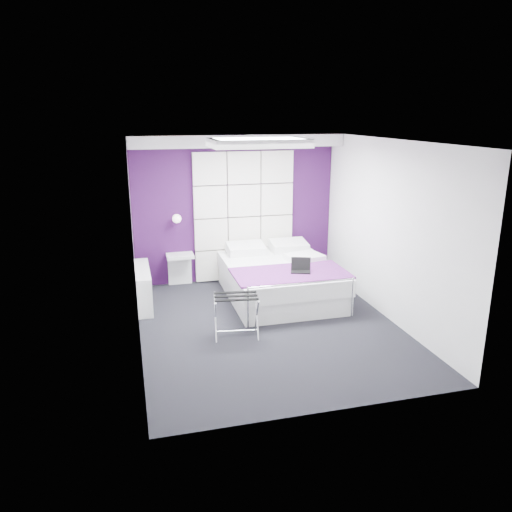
{
  "coord_description": "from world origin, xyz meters",
  "views": [
    {
      "loc": [
        -1.84,
        -6.34,
        2.95
      ],
      "look_at": [
        -0.1,
        0.35,
        0.96
      ],
      "focal_mm": 35.0,
      "sensor_mm": 36.0,
      "label": 1
    }
  ],
  "objects_px": {
    "laptop": "(300,268)",
    "luggage_rack": "(236,316)",
    "wall_lamp": "(177,218)",
    "radiator": "(143,287)",
    "bed": "(280,279)",
    "nightstand": "(180,256)"
  },
  "relations": [
    {
      "from": "bed",
      "to": "luggage_rack",
      "type": "xyz_separation_m",
      "value": [
        -1.01,
        -1.26,
        -0.03
      ]
    },
    {
      "from": "radiator",
      "to": "laptop",
      "type": "xyz_separation_m",
      "value": [
        2.34,
        -0.74,
        0.35
      ]
    },
    {
      "from": "nightstand",
      "to": "wall_lamp",
      "type": "bearing_deg",
      "value": 123.59
    },
    {
      "from": "luggage_rack",
      "to": "bed",
      "type": "bearing_deg",
      "value": 59.65
    },
    {
      "from": "radiator",
      "to": "bed",
      "type": "height_order",
      "value": "bed"
    },
    {
      "from": "radiator",
      "to": "bed",
      "type": "bearing_deg",
      "value": -5.67
    },
    {
      "from": "laptop",
      "to": "luggage_rack",
      "type": "bearing_deg",
      "value": -128.36
    },
    {
      "from": "wall_lamp",
      "to": "laptop",
      "type": "bearing_deg",
      "value": -41.47
    },
    {
      "from": "radiator",
      "to": "luggage_rack",
      "type": "distance_m",
      "value": 1.89
    },
    {
      "from": "bed",
      "to": "laptop",
      "type": "height_order",
      "value": "laptop"
    },
    {
      "from": "wall_lamp",
      "to": "radiator",
      "type": "relative_size",
      "value": 0.12
    },
    {
      "from": "luggage_rack",
      "to": "laptop",
      "type": "bearing_deg",
      "value": 40.4
    },
    {
      "from": "luggage_rack",
      "to": "wall_lamp",
      "type": "bearing_deg",
      "value": 111.86
    },
    {
      "from": "radiator",
      "to": "bed",
      "type": "xyz_separation_m",
      "value": [
        2.18,
        -0.22,
        0.01
      ]
    },
    {
      "from": "wall_lamp",
      "to": "nightstand",
      "type": "distance_m",
      "value": 0.66
    },
    {
      "from": "wall_lamp",
      "to": "luggage_rack",
      "type": "xyz_separation_m",
      "value": [
        0.54,
        -2.23,
        -0.93
      ]
    },
    {
      "from": "wall_lamp",
      "to": "bed",
      "type": "height_order",
      "value": "wall_lamp"
    },
    {
      "from": "wall_lamp",
      "to": "laptop",
      "type": "height_order",
      "value": "wall_lamp"
    },
    {
      "from": "wall_lamp",
      "to": "bed",
      "type": "relative_size",
      "value": 0.07
    },
    {
      "from": "radiator",
      "to": "nightstand",
      "type": "height_order",
      "value": "radiator"
    },
    {
      "from": "bed",
      "to": "nightstand",
      "type": "xyz_separation_m",
      "value": [
        -1.52,
        0.94,
        0.25
      ]
    },
    {
      "from": "bed",
      "to": "laptop",
      "type": "relative_size",
      "value": 7.12
    }
  ]
}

